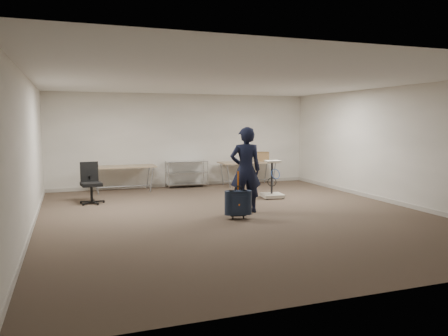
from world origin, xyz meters
name	(u,v)px	position (x,y,z in m)	size (l,w,h in m)	color
ground	(237,215)	(0.00, 0.00, 0.00)	(9.00, 9.00, 0.00)	#423228
room_shell	(216,201)	(0.00, 1.38, 0.05)	(8.00, 9.00, 9.00)	beige
folding_table_left	(123,168)	(-1.90, 3.95, 0.68)	(1.80, 0.75, 0.73)	#8C7556
folding_table_right	(248,163)	(1.90, 3.95, 0.68)	(1.80, 0.75, 0.73)	#8C7556
wire_shelf	(187,173)	(0.00, 4.20, 0.44)	(1.22, 0.47, 0.80)	silver
person	(246,170)	(0.28, 0.23, 0.93)	(0.68, 0.44, 1.86)	black
suitcase	(238,203)	(-0.12, -0.36, 0.33)	(0.39, 0.27, 0.98)	#161D31
office_chair	(91,191)	(-2.84, 2.41, 0.30)	(0.60, 0.60, 1.00)	black
equipment_cart	(272,188)	(1.62, 1.64, 0.26)	(0.59, 0.59, 0.97)	silver
cardboard_box	(262,156)	(2.43, 4.03, 0.88)	(0.39, 0.29, 0.29)	brown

